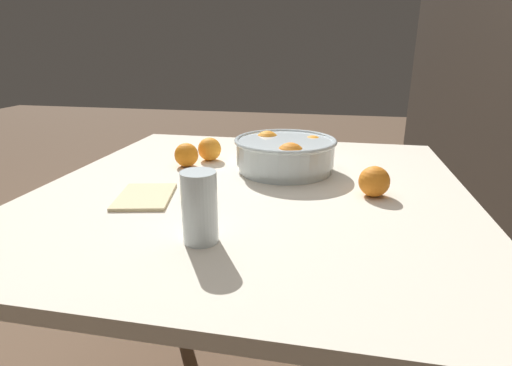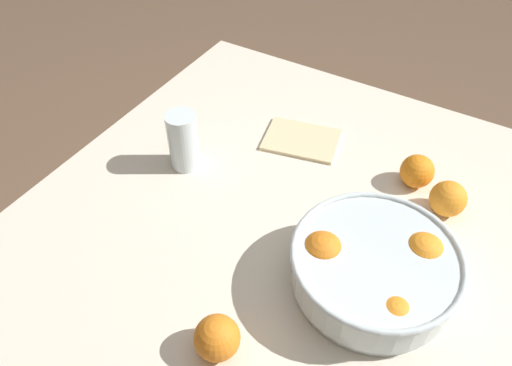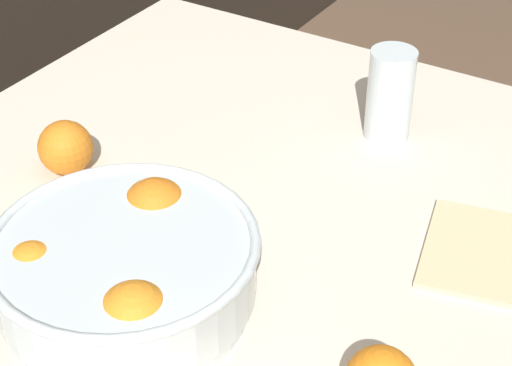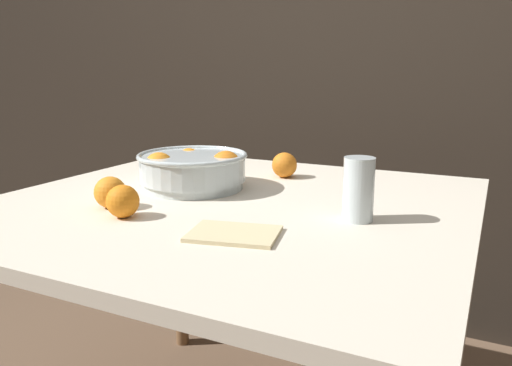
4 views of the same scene
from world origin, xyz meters
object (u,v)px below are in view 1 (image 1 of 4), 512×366
object	(u,v)px
fruit_bowl	(285,153)
orange_loose_aside	(186,155)
juice_glass	(200,211)
orange_loose_near_bowl	(210,149)
orange_loose_front	(374,181)

from	to	relation	value
fruit_bowl	orange_loose_aside	size ratio (longest dim) A/B	4.09
juice_glass	orange_loose_aside	distance (m)	0.50
juice_glass	orange_loose_near_bowl	distance (m)	0.56
fruit_bowl	orange_loose_front	bearing A→B (deg)	54.86
orange_loose_near_bowl	orange_loose_front	xyz separation A→B (m)	(0.23, 0.48, 0.00)
orange_loose_front	orange_loose_aside	size ratio (longest dim) A/B	1.04
orange_loose_aside	juice_glass	bearing A→B (deg)	23.57
fruit_bowl	orange_loose_near_bowl	size ratio (longest dim) A/B	3.99
orange_loose_near_bowl	orange_loose_aside	xyz separation A→B (m)	(0.08, -0.05, -0.00)
fruit_bowl	orange_loose_near_bowl	distance (m)	0.26
orange_loose_front	orange_loose_aside	bearing A→B (deg)	-105.88
juice_glass	orange_loose_near_bowl	xyz separation A→B (m)	(-0.53, -0.15, -0.02)
orange_loose_near_bowl	juice_glass	bearing A→B (deg)	15.85
orange_loose_aside	orange_loose_near_bowl	bearing A→B (deg)	148.49
fruit_bowl	juice_glass	world-z (taller)	juice_glass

